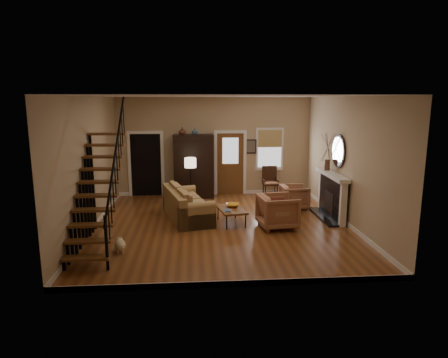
{
  "coord_description": "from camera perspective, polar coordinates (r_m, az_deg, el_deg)",
  "views": [
    {
      "loc": [
        -0.69,
        -9.93,
        3.22
      ],
      "look_at": [
        0.1,
        0.4,
        1.15
      ],
      "focal_mm": 32.0,
      "sensor_mm": 36.0,
      "label": 1
    }
  ],
  "objects": [
    {
      "name": "books",
      "position": [
        10.21,
        0.54,
        -4.55
      ],
      "size": [
        0.2,
        0.27,
        0.05
      ],
      "primitive_type": null,
      "color": "beige",
      "rests_on": "coffee_table"
    },
    {
      "name": "dog",
      "position": [
        8.92,
        -14.63,
        -9.24
      ],
      "size": [
        0.32,
        0.45,
        0.29
      ],
      "primitive_type": null,
      "rotation": [
        0.0,
        0.0,
        0.22
      ],
      "color": "beige",
      "rests_on": "ground"
    },
    {
      "name": "fireplace",
      "position": [
        11.38,
        15.35,
        -1.71
      ],
      "size": [
        0.33,
        1.95,
        2.3
      ],
      "color": "black",
      "rests_on": "ground"
    },
    {
      "name": "vase_b",
      "position": [
        13.02,
        -4.21,
        6.8
      ],
      "size": [
        0.2,
        0.2,
        0.21
      ],
      "primitive_type": "imported",
      "color": "#334C60",
      "rests_on": "armoire"
    },
    {
      "name": "floor_lamp",
      "position": [
        12.04,
        -4.79,
        -0.55
      ],
      "size": [
        0.41,
        0.41,
        1.52
      ],
      "primitive_type": null,
      "rotation": [
        0.0,
        0.0,
        0.2
      ],
      "color": "black",
      "rests_on": "ground"
    },
    {
      "name": "room",
      "position": [
        11.83,
        -2.99,
        2.94
      ],
      "size": [
        7.0,
        7.33,
        3.3
      ],
      "color": "brown",
      "rests_on": "ground"
    },
    {
      "name": "staircase",
      "position": [
        9.03,
        -17.68,
        0.42
      ],
      "size": [
        0.94,
        2.8,
        3.2
      ],
      "primitive_type": null,
      "color": "brown",
      "rests_on": "ground"
    },
    {
      "name": "bowl",
      "position": [
        10.65,
        1.25,
        -3.77
      ],
      "size": [
        0.36,
        0.36,
        0.09
      ],
      "primitive_type": "imported",
      "color": "orange",
      "rests_on": "coffee_table"
    },
    {
      "name": "armchair_left",
      "position": [
        10.26,
        7.68,
        -4.6
      ],
      "size": [
        1.04,
        1.02,
        0.85
      ],
      "primitive_type": "imported",
      "rotation": [
        0.0,
        0.0,
        1.69
      ],
      "color": "brown",
      "rests_on": "ground"
    },
    {
      "name": "armoire",
      "position": [
        13.26,
        -4.35,
        1.85
      ],
      "size": [
        1.3,
        0.6,
        2.1
      ],
      "primitive_type": null,
      "color": "black",
      "rests_on": "ground"
    },
    {
      "name": "coffee_table",
      "position": [
        10.57,
        1.05,
        -5.28
      ],
      "size": [
        0.8,
        1.16,
        0.41
      ],
      "primitive_type": null,
      "rotation": [
        0.0,
        0.0,
        0.18
      ],
      "color": "brown",
      "rests_on": "ground"
    },
    {
      "name": "vase_a",
      "position": [
        13.03,
        -5.98,
        6.85
      ],
      "size": [
        0.24,
        0.24,
        0.25
      ],
      "primitive_type": "imported",
      "color": "#4C2619",
      "rests_on": "armoire"
    },
    {
      "name": "armchair_right",
      "position": [
        12.12,
        10.03,
        -2.54
      ],
      "size": [
        0.81,
        0.78,
        0.71
      ],
      "primitive_type": "imported",
      "rotation": [
        0.0,
        0.0,
        1.6
      ],
      "color": "brown",
      "rests_on": "ground"
    },
    {
      "name": "sofa",
      "position": [
        10.93,
        -5.26,
        -3.65
      ],
      "size": [
        1.47,
        2.37,
        0.82
      ],
      "primitive_type": null,
      "rotation": [
        0.0,
        0.0,
        0.26
      ],
      "color": "#9B7946",
      "rests_on": "ground"
    },
    {
      "name": "side_chair",
      "position": [
        13.41,
        6.64,
        -0.44
      ],
      "size": [
        0.54,
        0.54,
        1.02
      ],
      "primitive_type": null,
      "color": "#321B0F",
      "rests_on": "ground"
    }
  ]
}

